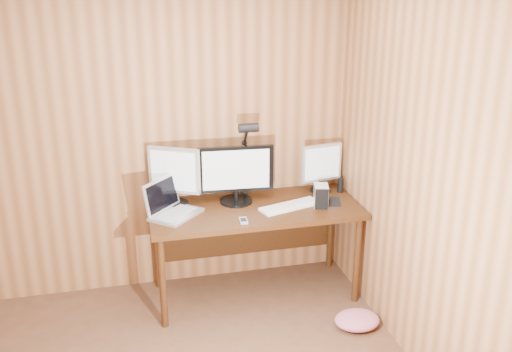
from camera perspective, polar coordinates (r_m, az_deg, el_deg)
name	(u,v)px	position (r m, az deg, el deg)	size (l,w,h in m)	color
room_shell	(133,262)	(2.56, -12.24, -8.42)	(4.00, 4.00, 4.00)	#553420
desk	(252,218)	(4.46, -0.37, -4.23)	(1.60, 0.70, 0.75)	#3B1F0C
monitor_center	(236,174)	(4.36, -2.03, 0.25)	(0.58, 0.25, 0.45)	black
monitor_left	(174,174)	(4.35, -8.17, 0.15)	(0.37, 0.23, 0.46)	black
monitor_right	(321,167)	(4.61, 6.55, 0.93)	(0.35, 0.17, 0.40)	black
laptop	(170,206)	(4.24, -8.59, -3.01)	(0.46, 0.46, 0.26)	silver
keyboard	(290,206)	(4.35, 3.43, -3.00)	(0.50, 0.28, 0.02)	white
mousepad	(325,201)	(4.48, 6.90, -2.53)	(0.24, 0.20, 0.00)	black
mouse	(325,199)	(4.47, 6.91, -2.28)	(0.07, 0.11, 0.04)	black
hard_drive	(321,196)	(4.37, 6.51, -1.98)	(0.14, 0.17, 0.17)	silver
phone	(243,221)	(4.10, -1.26, -4.47)	(0.06, 0.11, 0.02)	silver
speaker	(341,185)	(4.67, 8.45, -0.92)	(0.05, 0.05, 0.12)	black
desk_lamp	(247,148)	(4.41, -0.94, 2.86)	(0.15, 0.22, 0.66)	black
fabric_pile	(357,320)	(4.34, 10.08, -14.01)	(0.33, 0.27, 0.11)	#C86078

